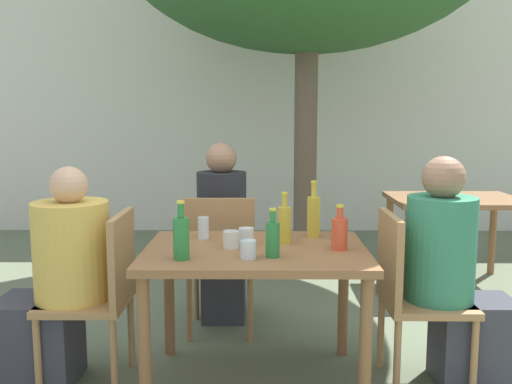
% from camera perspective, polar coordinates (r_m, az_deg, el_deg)
% --- Properties ---
extents(ground_plane, '(30.00, 30.00, 0.00)m').
position_cam_1_polar(ground_plane, '(3.21, -0.05, -18.49)').
color(ground_plane, '#667056').
extents(cafe_building_wall, '(10.00, 0.08, 2.80)m').
position_cam_1_polar(cafe_building_wall, '(6.84, 0.25, 7.78)').
color(cafe_building_wall, silver).
rests_on(cafe_building_wall, ground_plane).
extents(dining_table_front, '(1.14, 0.84, 0.73)m').
position_cam_1_polar(dining_table_front, '(2.98, -0.05, -7.42)').
color(dining_table_front, brown).
rests_on(dining_table_front, ground_plane).
extents(dining_table_back, '(1.04, 0.77, 0.73)m').
position_cam_1_polar(dining_table_back, '(4.96, 19.24, -1.76)').
color(dining_table_back, brown).
rests_on(dining_table_back, ground_plane).
extents(patio_chair_0, '(0.44, 0.44, 0.91)m').
position_cam_1_polar(patio_chair_0, '(3.12, -15.19, -9.25)').
color(patio_chair_0, '#A87A4C').
rests_on(patio_chair_0, ground_plane).
extents(patio_chair_1, '(0.44, 0.44, 0.91)m').
position_cam_1_polar(patio_chair_1, '(3.11, 15.16, -9.32)').
color(patio_chair_1, '#A87A4C').
rests_on(patio_chair_1, ground_plane).
extents(patio_chair_2, '(0.44, 0.44, 0.91)m').
position_cam_1_polar(patio_chair_2, '(3.64, -3.58, -6.48)').
color(patio_chair_2, '#A87A4C').
rests_on(patio_chair_2, ground_plane).
extents(person_seated_0, '(0.59, 0.39, 1.16)m').
position_cam_1_polar(person_seated_0, '(3.19, -19.29, -8.96)').
color(person_seated_0, '#383842').
rests_on(person_seated_0, ground_plane).
extents(person_seated_1, '(0.58, 0.35, 1.21)m').
position_cam_1_polar(person_seated_1, '(3.17, 19.31, -8.68)').
color(person_seated_1, '#383842').
rests_on(person_seated_1, ground_plane).
extents(person_seated_2, '(0.32, 0.56, 1.23)m').
position_cam_1_polar(person_seated_2, '(3.87, -3.34, -5.17)').
color(person_seated_2, '#383842').
rests_on(person_seated_2, ground_plane).
extents(green_bottle_0, '(0.07, 0.07, 0.24)m').
position_cam_1_polar(green_bottle_0, '(2.76, 1.68, -4.65)').
color(green_bottle_0, '#287A38').
rests_on(green_bottle_0, dining_table_front).
extents(oil_cruet_1, '(0.07, 0.07, 0.28)m').
position_cam_1_polar(oil_cruet_1, '(3.04, 2.85, -3.16)').
color(oil_cruet_1, gold).
rests_on(oil_cruet_1, dining_table_front).
extents(green_bottle_2, '(0.08, 0.08, 0.28)m').
position_cam_1_polar(green_bottle_2, '(2.73, -7.49, -4.46)').
color(green_bottle_2, '#287A38').
rests_on(green_bottle_2, dining_table_front).
extents(oil_cruet_3, '(0.07, 0.07, 0.32)m').
position_cam_1_polar(oil_cruet_3, '(3.20, 5.78, -2.32)').
color(oil_cruet_3, gold).
rests_on(oil_cruet_3, dining_table_front).
extents(soda_bottle_4, '(0.08, 0.08, 0.23)m').
position_cam_1_polar(soda_bottle_4, '(2.93, 8.35, -4.02)').
color(soda_bottle_4, '#DB4C2D').
rests_on(soda_bottle_4, dining_table_front).
extents(drinking_glass_0, '(0.08, 0.08, 0.09)m').
position_cam_1_polar(drinking_glass_0, '(2.74, -0.77, -5.75)').
color(drinking_glass_0, silver).
rests_on(drinking_glass_0, dining_table_front).
extents(drinking_glass_1, '(0.08, 0.08, 0.09)m').
position_cam_1_polar(drinking_glass_1, '(3.03, -0.99, -4.44)').
color(drinking_glass_1, white).
rests_on(drinking_glass_1, dining_table_front).
extents(drinking_glass_2, '(0.08, 0.08, 0.09)m').
position_cam_1_polar(drinking_glass_2, '(2.94, -2.52, -4.78)').
color(drinking_glass_2, silver).
rests_on(drinking_glass_2, dining_table_front).
extents(drinking_glass_3, '(0.06, 0.06, 0.12)m').
position_cam_1_polar(drinking_glass_3, '(3.17, -5.28, -3.59)').
color(drinking_glass_3, silver).
rests_on(drinking_glass_3, dining_table_front).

